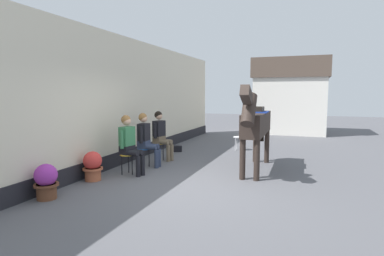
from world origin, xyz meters
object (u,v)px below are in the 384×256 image
object	(u,v)px
satchel_bag	(178,149)
saddled_horse_center	(256,124)
seated_visitor_far	(161,133)
flower_planter_near	(46,181)
flower_planter_middle	(93,165)
seated_visitor_near	(129,142)
seated_visitor_middle	(146,137)
spare_stool_white	(238,138)

from	to	relation	value
satchel_bag	saddled_horse_center	bearing A→B (deg)	132.60
seated_visitor_far	flower_planter_near	bearing A→B (deg)	-96.64
flower_planter_middle	seated_visitor_far	bearing A→B (deg)	79.89
seated_visitor_near	saddled_horse_center	xyz separation A→B (m)	(2.71, 1.32, 0.38)
seated_visitor_near	flower_planter_middle	size ratio (longest dim) A/B	2.17
seated_visitor_middle	satchel_bag	distance (m)	2.34
seated_visitor_middle	satchel_bag	world-z (taller)	seated_visitor_middle
spare_stool_white	seated_visitor_far	bearing A→B (deg)	-127.43
seated_visitor_middle	flower_planter_near	bearing A→B (deg)	-98.97
seated_visitor_near	seated_visitor_middle	bearing A→B (deg)	91.10
seated_visitor_middle	seated_visitor_far	bearing A→B (deg)	90.92
saddled_horse_center	flower_planter_middle	bearing A→B (deg)	-147.19
seated_visitor_middle	spare_stool_white	size ratio (longest dim) A/B	3.02
seated_visitor_near	spare_stool_white	world-z (taller)	seated_visitor_near
seated_visitor_near	flower_planter_near	bearing A→B (deg)	-103.03
seated_visitor_near	spare_stool_white	bearing A→B (deg)	67.04
satchel_bag	seated_visitor_middle	bearing A→B (deg)	76.61
seated_visitor_middle	flower_planter_middle	distance (m)	1.72
spare_stool_white	flower_planter_near	bearing A→B (deg)	-109.74
flower_planter_middle	spare_stool_white	xyz separation A→B (m)	(2.19, 4.78, 0.07)
flower_planter_middle	spare_stool_white	distance (m)	5.26
spare_stool_white	saddled_horse_center	bearing A→B (deg)	-69.97
seated_visitor_far	spare_stool_white	world-z (taller)	seated_visitor_far
seated_visitor_near	seated_visitor_far	xyz separation A→B (m)	(-0.03, 1.76, 0.00)
seated_visitor_middle	flower_planter_middle	xyz separation A→B (m)	(-0.46, -1.59, -0.44)
seated_visitor_near	saddled_horse_center	distance (m)	3.03
seated_visitor_near	seated_visitor_far	distance (m)	1.76
seated_visitor_middle	satchel_bag	bearing A→B (deg)	91.43
flower_planter_near	spare_stool_white	world-z (taller)	flower_planter_near
seated_visitor_middle	flower_planter_middle	world-z (taller)	seated_visitor_middle
seated_visitor_far	saddled_horse_center	distance (m)	2.80
saddled_horse_center	spare_stool_white	xyz separation A→B (m)	(-0.99, 2.73, -0.76)
seated_visitor_near	satchel_bag	xyz separation A→B (m)	(-0.07, 3.09, -0.68)
saddled_horse_center	flower_planter_near	size ratio (longest dim) A/B	4.68
seated_visitor_far	flower_planter_near	distance (m)	3.87
flower_planter_middle	seated_visitor_near	bearing A→B (deg)	57.08
seated_visitor_near	spare_stool_white	xyz separation A→B (m)	(1.71, 4.04, -0.38)
seated_visitor_far	spare_stool_white	distance (m)	2.89
flower_planter_middle	seated_visitor_middle	bearing A→B (deg)	73.87
seated_visitor_middle	flower_planter_near	size ratio (longest dim) A/B	2.17
satchel_bag	spare_stool_white	bearing A→B (deg)	-166.76
seated_visitor_far	flower_planter_middle	size ratio (longest dim) A/B	2.17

